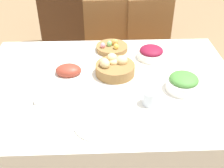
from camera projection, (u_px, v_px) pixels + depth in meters
name	position (u px, v px, depth m)	size (l,w,h in m)	color
ground_plane	(109.00, 162.00, 2.11)	(12.00, 12.00, 0.00)	#937551
dining_table	(109.00, 127.00, 1.90)	(1.57, 1.11, 0.74)	silver
chair_far_center	(108.00, 48.00, 2.57)	(0.44, 0.44, 0.90)	brown
chair_far_right	(152.00, 47.00, 2.58)	(0.45, 0.45, 0.90)	brown
sideboard	(103.00, 11.00, 3.38)	(1.48, 0.44, 0.95)	#4C2D19
bread_basket	(115.00, 67.00, 1.74)	(0.24, 0.24, 0.12)	olive
egg_basket	(112.00, 47.00, 2.00)	(0.23, 0.23, 0.08)	olive
ham_platter	(69.00, 71.00, 1.74)	(0.25, 0.17, 0.08)	white
beet_salad_bowl	(151.00, 53.00, 1.90)	(0.19, 0.19, 0.09)	white
green_salad_bowl	(183.00, 83.00, 1.60)	(0.19, 0.19, 0.10)	white
dinner_plate	(100.00, 123.00, 1.39)	(0.27, 0.27, 0.01)	white
fork	(68.00, 124.00, 1.38)	(0.02, 0.17, 0.00)	silver
knife	(132.00, 122.00, 1.39)	(0.02, 0.17, 0.00)	silver
spoon	(138.00, 122.00, 1.39)	(0.02, 0.17, 0.00)	silver
drinking_cup	(150.00, 98.00, 1.49)	(0.08, 0.08, 0.08)	silver
butter_dish	(47.00, 98.00, 1.53)	(0.13, 0.08, 0.03)	white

